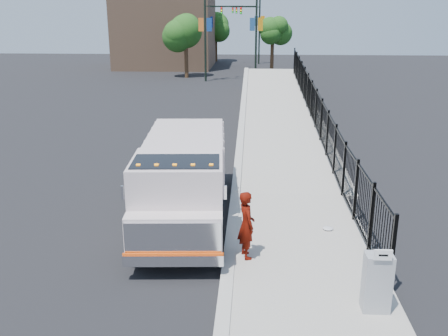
{
  "coord_description": "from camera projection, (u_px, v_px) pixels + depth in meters",
  "views": [
    {
      "loc": [
        0.52,
        -11.74,
        6.01
      ],
      "look_at": [
        -0.27,
        2.0,
        1.63
      ],
      "focal_mm": 40.0,
      "sensor_mm": 36.0,
      "label": 1
    }
  ],
  "objects": [
    {
      "name": "curb",
      "position": [
        226.0,
        289.0,
        11.1
      ],
      "size": [
        0.3,
        12.0,
        0.16
      ],
      "primitive_type": "cube",
      "color": "#ADAAA3",
      "rests_on": "ground"
    },
    {
      "name": "tree_0",
      "position": [
        186.0,
        33.0,
        45.06
      ],
      "size": [
        3.12,
        3.12,
        5.56
      ],
      "color": "#382314",
      "rests_on": "ground"
    },
    {
      "name": "utility_cabinet",
      "position": [
        377.0,
        282.0,
        10.09
      ],
      "size": [
        0.55,
        0.4,
        1.25
      ],
      "primitive_type": "cube",
      "color": "gray",
      "rests_on": "sidewalk"
    },
    {
      "name": "light_pole_3",
      "position": [
        257.0,
        25.0,
        56.49
      ],
      "size": [
        3.78,
        0.22,
        8.0
      ],
      "color": "black",
      "rests_on": "ground"
    },
    {
      "name": "ground",
      "position": [
        230.0,
        251.0,
        13.02
      ],
      "size": [
        120.0,
        120.0,
        0.0
      ],
      "primitive_type": "plane",
      "color": "black",
      "rests_on": "ground"
    },
    {
      "name": "arrow_sign",
      "position": [
        383.0,
        255.0,
        9.65
      ],
      "size": [
        0.35,
        0.04,
        0.22
      ],
      "primitive_type": "cube",
      "color": "white",
      "rests_on": "utility_cabinet"
    },
    {
      "name": "light_pole_2",
      "position": [
        210.0,
        26.0,
        51.92
      ],
      "size": [
        3.77,
        0.22,
        8.0
      ],
      "color": "black",
      "rests_on": "ground"
    },
    {
      "name": "iron_fence",
      "position": [
        315.0,
        121.0,
        23.97
      ],
      "size": [
        0.1,
        28.0,
        1.8
      ],
      "primitive_type": "cube",
      "color": "black",
      "rests_on": "ground"
    },
    {
      "name": "ramp",
      "position": [
        281.0,
        121.0,
        28.13
      ],
      "size": [
        3.95,
        24.06,
        3.19
      ],
      "primitive_type": "cube",
      "rotation": [
        0.06,
        0.0,
        0.0
      ],
      "color": "#9E998E",
      "rests_on": "ground"
    },
    {
      "name": "tree_1",
      "position": [
        273.0,
        33.0,
        48.05
      ],
      "size": [
        2.09,
        2.09,
        5.04
      ],
      "color": "#382314",
      "rests_on": "ground"
    },
    {
      "name": "light_pole_1",
      "position": [
        253.0,
        29.0,
        43.6
      ],
      "size": [
        3.78,
        0.22,
        8.0
      ],
      "color": "black",
      "rests_on": "ground"
    },
    {
      "name": "light_pole_0",
      "position": [
        209.0,
        30.0,
        42.57
      ],
      "size": [
        3.77,
        0.22,
        8.0
      ],
      "color": "black",
      "rests_on": "ground"
    },
    {
      "name": "building",
      "position": [
        166.0,
        29.0,
        54.17
      ],
      "size": [
        10.0,
        10.0,
        8.0
      ],
      "primitive_type": "cube",
      "color": "#8C664C",
      "rests_on": "ground"
    },
    {
      "name": "tree_2",
      "position": [
        216.0,
        28.0,
        59.58
      ],
      "size": [
        3.15,
        3.15,
        5.58
      ],
      "color": "#382314",
      "rests_on": "ground"
    },
    {
      "name": "sidewalk",
      "position": [
        313.0,
        292.0,
        11.0
      ],
      "size": [
        3.55,
        12.0,
        0.12
      ],
      "primitive_type": "cube",
      "color": "#9E998E",
      "rests_on": "ground"
    },
    {
      "name": "worker",
      "position": [
        246.0,
        225.0,
        12.22
      ],
      "size": [
        0.6,
        0.73,
        1.72
      ],
      "primitive_type": "imported",
      "rotation": [
        0.0,
        0.0,
        1.91
      ],
      "color": "#4F0B03",
      "rests_on": "sidewalk"
    },
    {
      "name": "debris",
      "position": [
        328.0,
        228.0,
        14.0
      ],
      "size": [
        0.3,
        0.3,
        0.07
      ],
      "primitive_type": "ellipsoid",
      "color": "silver",
      "rests_on": "sidewalk"
    },
    {
      "name": "truck",
      "position": [
        183.0,
        175.0,
        14.5
      ],
      "size": [
        2.83,
        7.46,
        2.51
      ],
      "rotation": [
        0.0,
        0.0,
        0.07
      ],
      "color": "black",
      "rests_on": "ground"
    }
  ]
}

